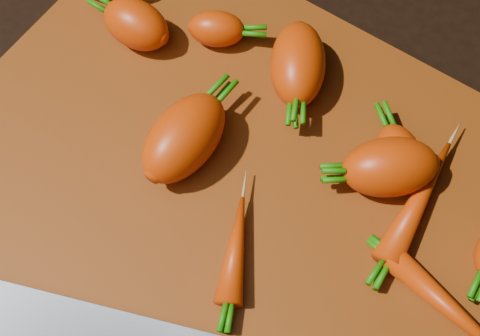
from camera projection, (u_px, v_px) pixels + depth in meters
The scene contains 11 objects.
ground at pixel (233, 194), 0.58m from camera, with size 2.00×2.00×0.01m, color black.
cutting_board at pixel (233, 189), 0.57m from camera, with size 0.50×0.40×0.01m, color #75320A.
carrot_1 at pixel (136, 24), 0.60m from camera, with size 0.06×0.04×0.04m, color #D83C09.
carrot_2 at pixel (298, 64), 0.58m from camera, with size 0.08×0.05×0.05m, color #D83C09.
carrot_3 at pixel (184, 138), 0.55m from camera, with size 0.09×0.05×0.05m, color #D83C09.
carrot_4 at pixel (390, 167), 0.54m from camera, with size 0.08×0.05×0.05m, color #D83C09.
carrot_5 at pixel (217, 29), 0.61m from camera, with size 0.05×0.03×0.03m, color #D83C09.
carrot_6 at pixel (401, 158), 0.55m from camera, with size 0.06×0.04×0.04m, color #D83C09.
carrot_7 at pixel (419, 200), 0.54m from camera, with size 0.12×0.03×0.03m, color #D83C09.
carrot_8 at pixel (457, 314), 0.50m from camera, with size 0.13×0.02×0.02m, color #D83C09.
carrot_9 at pixel (236, 249), 0.52m from camera, with size 0.09×0.02×0.02m, color #D83C09.
Camera 1 is at (0.13, -0.18, 0.53)m, focal length 50.00 mm.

